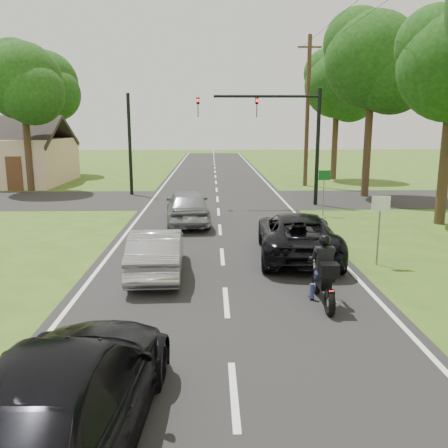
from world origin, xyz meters
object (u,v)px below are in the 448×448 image
at_px(dark_car_behind, 64,396).
at_px(utility_pole_far, 307,111).
at_px(silver_suv, 188,206).
at_px(silver_sedan, 157,252).
at_px(traffic_signal, 282,126).
at_px(dark_suv, 297,234).
at_px(motorcycle_rider, 324,278).
at_px(sign_white, 380,214).
at_px(sign_green, 324,182).

height_order(dark_car_behind, utility_pole_far, utility_pole_far).
distance_m(silver_suv, dark_car_behind, 14.47).
xyz_separation_m(silver_sedan, traffic_signal, (5.23, 11.80, 3.46)).
distance_m(dark_car_behind, utility_pole_far, 28.83).
distance_m(silver_suv, utility_pole_far, 15.46).
bearing_deg(dark_suv, silver_suv, -49.97).
xyz_separation_m(motorcycle_rider, traffic_signal, (1.04, 14.23, 3.46)).
relative_size(dark_car_behind, sign_white, 2.47).
xyz_separation_m(motorcycle_rider, dark_car_behind, (-4.55, -4.98, 0.10)).
xyz_separation_m(silver_suv, utility_pole_far, (7.56, 12.78, 4.31)).
bearing_deg(sign_green, sign_white, -91.43).
relative_size(traffic_signal, utility_pole_far, 0.64).
distance_m(silver_sedan, utility_pole_far, 21.84).
relative_size(dark_car_behind, sign_green, 2.47).
bearing_deg(utility_pole_far, dark_suv, -101.88).
bearing_deg(silver_suv, dark_car_behind, 81.34).
xyz_separation_m(dark_suv, traffic_signal, (0.92, 10.00, 3.40)).
bearing_deg(sign_green, traffic_signal, 117.38).
distance_m(silver_suv, sign_green, 6.56).
height_order(dark_suv, silver_sedan, dark_suv).
bearing_deg(silver_sedan, dark_suv, -159.41).
xyz_separation_m(silver_suv, dark_car_behind, (-0.89, -14.45, 0.00)).
relative_size(silver_suv, utility_pole_far, 0.45).
bearing_deg(silver_sedan, silver_suv, -96.44).
bearing_deg(sign_white, motorcycle_rider, -126.76).
bearing_deg(traffic_signal, sign_white, -82.95).
xyz_separation_m(motorcycle_rider, dark_suv, (0.12, 4.24, 0.06)).
height_order(dark_suv, silver_suv, silver_suv).
xyz_separation_m(dark_car_behind, traffic_signal, (5.59, 19.22, 3.36)).
distance_m(sign_white, sign_green, 8.00).
bearing_deg(motorcycle_rider, traffic_signal, 85.90).
height_order(utility_pole_far, sign_green, utility_pole_far).
relative_size(dark_car_behind, utility_pole_far, 0.52).
relative_size(dark_suv, sign_white, 2.44).
distance_m(motorcycle_rider, utility_pole_far, 23.00).
bearing_deg(sign_white, silver_sedan, -173.21).
xyz_separation_m(utility_pole_far, sign_white, (-1.50, -19.02, -3.49)).
bearing_deg(silver_suv, sign_green, -169.47).
bearing_deg(sign_white, traffic_signal, 97.05).
bearing_deg(utility_pole_far, silver_sedan, -112.22).
bearing_deg(utility_pole_far, sign_white, -94.51).
xyz_separation_m(silver_sedan, dark_car_behind, (-0.36, -7.42, 0.10)).
relative_size(dark_suv, utility_pole_far, 0.52).
bearing_deg(traffic_signal, silver_sedan, -113.89).
relative_size(silver_sedan, dark_car_behind, 0.77).
distance_m(dark_suv, sign_green, 7.46).
height_order(dark_suv, traffic_signal, traffic_signal).
bearing_deg(dark_car_behind, traffic_signal, -102.29).
bearing_deg(dark_car_behind, silver_suv, -89.60).
height_order(dark_car_behind, sign_green, sign_green).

